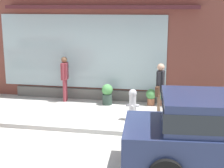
{
  "coord_description": "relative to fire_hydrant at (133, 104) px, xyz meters",
  "views": [
    {
      "loc": [
        2.53,
        -8.5,
        3.35
      ],
      "look_at": [
        0.73,
        1.2,
        1.01
      ],
      "focal_mm": 54.6,
      "sensor_mm": 36.0,
      "label": 1
    }
  ],
  "objects": [
    {
      "name": "ground_plane",
      "position": [
        -1.38,
        -1.0,
        -0.47
      ],
      "size": [
        60.0,
        60.0,
        0.0
      ],
      "primitive_type": "plane",
      "color": "#B2AFA8"
    },
    {
      "name": "fire_hydrant",
      "position": [
        0.0,
        0.0,
        0.0
      ],
      "size": [
        0.39,
        0.35,
        0.93
      ],
      "color": "#B2B2B7",
      "rests_on": "ground_plane"
    },
    {
      "name": "storefront",
      "position": [
        -1.39,
        2.19,
        2.1
      ],
      "size": [
        14.0,
        0.81,
        5.23
      ],
      "color": "brown",
      "rests_on": "ground_plane"
    },
    {
      "name": "potted_plant_near_hydrant",
      "position": [
        2.09,
        1.38,
        -0.08
      ],
      "size": [
        0.34,
        0.34,
        0.7
      ],
      "color": "#9E6042",
      "rests_on": "ground_plane"
    },
    {
      "name": "pedestrian_passerby",
      "position": [
        -2.58,
        1.57,
        0.45
      ],
      "size": [
        0.23,
        0.51,
        1.57
      ],
      "rotation": [
        0.0,
        0.0,
        4.8
      ],
      "color": "#8E333D",
      "rests_on": "ground_plane"
    },
    {
      "name": "potted_plant_by_entrance",
      "position": [
        0.43,
        1.61,
        -0.16
      ],
      "size": [
        0.34,
        0.34,
        0.55
      ],
      "color": "#9E6042",
      "rests_on": "ground_plane"
    },
    {
      "name": "pedestrian_with_handbag",
      "position": [
        0.76,
        0.43,
        0.47
      ],
      "size": [
        0.25,
        0.62,
        1.63
      ],
      "rotation": [
        0.0,
        0.0,
        4.55
      ],
      "color": "brown",
      "rests_on": "ground_plane"
    },
    {
      "name": "curb_strip",
      "position": [
        -1.38,
        -1.2,
        -0.41
      ],
      "size": [
        14.0,
        0.24,
        0.12
      ],
      "primitive_type": "cube",
      "color": "#B2B2AD",
      "rests_on": "ground_plane"
    },
    {
      "name": "potted_plant_window_center",
      "position": [
        -1.04,
        1.4,
        -0.09
      ],
      "size": [
        0.37,
        0.37,
        0.7
      ],
      "color": "#33473D",
      "rests_on": "ground_plane"
    }
  ]
}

